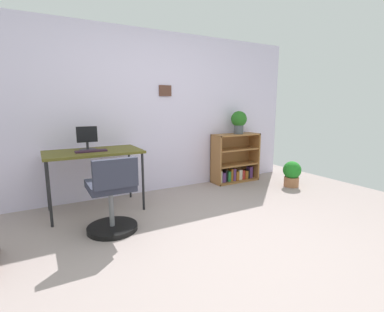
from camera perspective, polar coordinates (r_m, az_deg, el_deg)
name	(u,v)px	position (r m, az deg, el deg)	size (l,w,h in m)	color
ground_plane	(231,254)	(2.66, 7.97, -19.11)	(6.24, 6.24, 0.00)	gray
wall_back	(144,113)	(4.23, -9.66, 8.50)	(5.20, 0.12, 2.35)	silver
desk	(93,155)	(3.61, -19.36, 0.13)	(1.12, 0.64, 0.75)	#534D19
monitor	(87,139)	(3.66, -20.50, 3.23)	(0.24, 0.19, 0.29)	#262628
keyboard	(91,151)	(3.53, -19.79, 0.95)	(0.36, 0.12, 0.02)	#311B2C
office_chair	(112,199)	(3.00, -15.90, -8.42)	(0.52, 0.55, 0.81)	black
bookshelf_low	(234,161)	(4.88, 8.46, -0.96)	(0.83, 0.30, 0.82)	#946133
potted_plant_on_shelf	(239,121)	(4.78, 9.49, 7.09)	(0.26, 0.26, 0.38)	#474C51
potted_plant_floor	(292,173)	(4.80, 19.60, -3.30)	(0.28, 0.28, 0.41)	#9E6642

